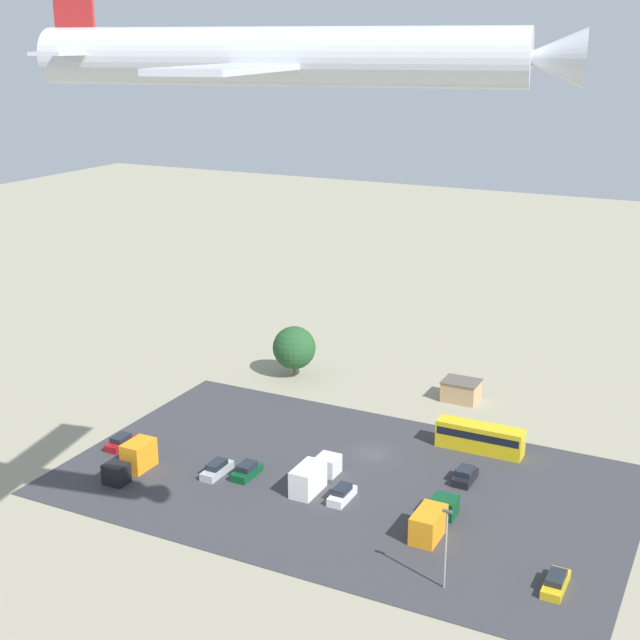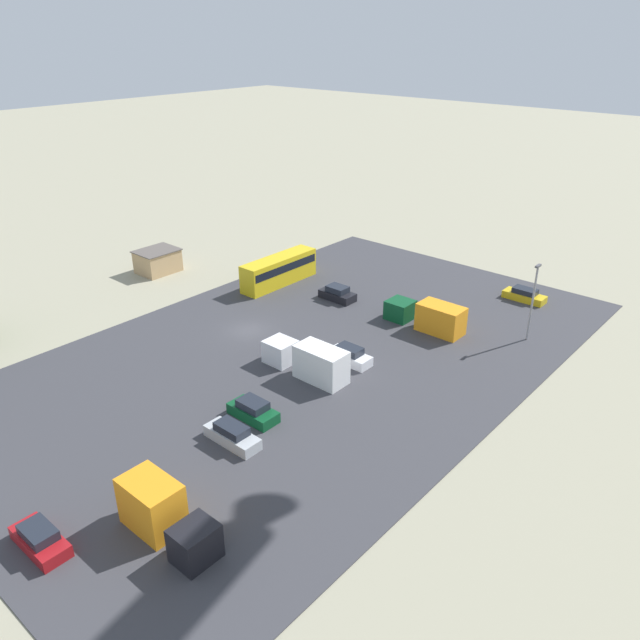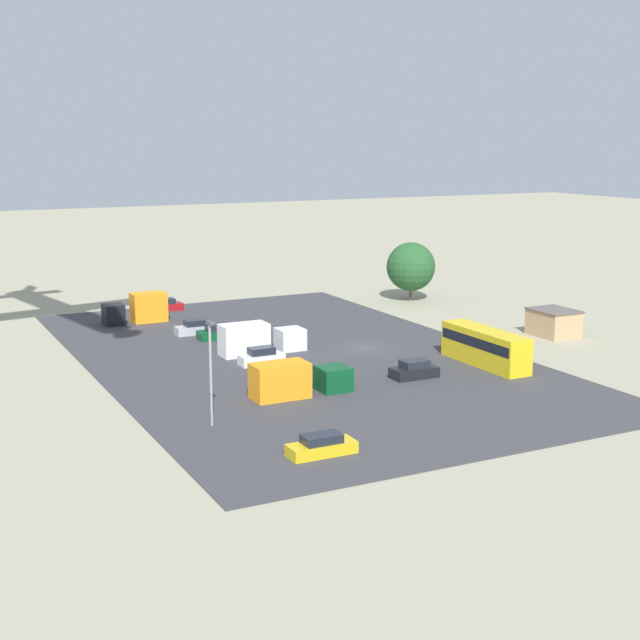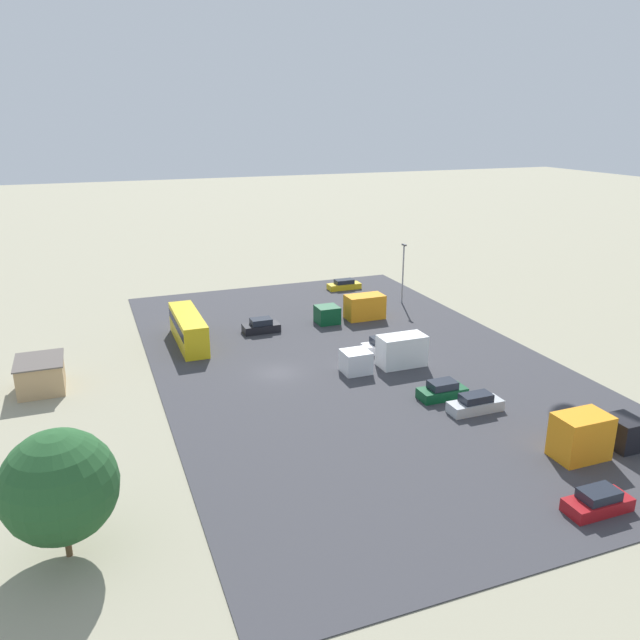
% 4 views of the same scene
% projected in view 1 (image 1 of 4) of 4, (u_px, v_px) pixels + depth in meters
% --- Properties ---
extents(ground_plane, '(400.00, 400.00, 0.00)m').
position_uv_depth(ground_plane, '(373.00, 454.00, 107.00)').
color(ground_plane, gray).
extents(parking_lot_surface, '(63.00, 38.25, 0.08)m').
position_uv_depth(parking_lot_surface, '(345.00, 481.00, 100.31)').
color(parking_lot_surface, '#38383D').
rests_on(parking_lot_surface, ground).
extents(shed_building, '(5.00, 4.12, 2.88)m').
position_uv_depth(shed_building, '(461.00, 390.00, 122.71)').
color(shed_building, tan).
rests_on(shed_building, ground).
extents(bus, '(10.52, 2.58, 3.35)m').
position_uv_depth(bus, '(480.00, 437.00, 107.24)').
color(bus, gold).
rests_on(bus, ground).
extents(parked_car_0, '(1.71, 4.69, 1.56)m').
position_uv_depth(parked_car_0, '(217.00, 469.00, 101.66)').
color(parked_car_0, '#ADB2B7').
rests_on(parked_car_0, ground).
extents(parked_car_1, '(1.98, 4.15, 1.60)m').
position_uv_depth(parked_car_1, '(465.00, 476.00, 100.07)').
color(parked_car_1, black).
rests_on(parked_car_1, ground).
extents(parked_car_2, '(1.83, 4.31, 1.48)m').
position_uv_depth(parked_car_2, '(121.00, 442.00, 108.62)').
color(parked_car_2, maroon).
rests_on(parked_car_2, ground).
extents(parked_car_3, '(1.91, 4.23, 1.56)m').
position_uv_depth(parked_car_3, '(247.00, 471.00, 101.28)').
color(parked_car_3, '#0C4723').
rests_on(parked_car_3, ground).
extents(parked_car_4, '(1.72, 4.22, 1.61)m').
position_uv_depth(parked_car_4, '(342.00, 494.00, 95.96)').
color(parked_car_4, silver).
rests_on(parked_car_4, ground).
extents(parked_car_5, '(1.80, 4.68, 1.41)m').
position_uv_depth(parked_car_5, '(556.00, 583.00, 80.45)').
color(parked_car_5, gold).
rests_on(parked_car_5, ground).
extents(parked_truck_0, '(2.43, 8.58, 3.08)m').
position_uv_depth(parked_truck_0, '(314.00, 475.00, 98.62)').
color(parked_truck_0, silver).
rests_on(parked_truck_0, ground).
extents(parked_truck_1, '(2.55, 7.13, 3.33)m').
position_uv_depth(parked_truck_1, '(133.00, 460.00, 101.92)').
color(parked_truck_1, black).
rests_on(parked_truck_1, ground).
extents(parked_truck_2, '(2.54, 8.50, 2.91)m').
position_uv_depth(parked_truck_2, '(433.00, 519.00, 89.67)').
color(parked_truck_2, '#0C4723').
rests_on(parked_truck_2, ground).
extents(tree_near_shed, '(6.34, 6.34, 7.65)m').
position_uv_depth(tree_near_shed, '(294.00, 348.00, 130.58)').
color(tree_near_shed, brown).
rests_on(tree_near_shed, ground).
extents(light_pole_lot_centre, '(0.90, 0.28, 7.86)m').
position_uv_depth(light_pole_lot_centre, '(446.00, 545.00, 79.45)').
color(light_pole_lot_centre, gray).
rests_on(light_pole_lot_centre, ground).
extents(airplane, '(34.23, 28.36, 8.24)m').
position_uv_depth(airplane, '(294.00, 57.00, 54.72)').
color(airplane, silver).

